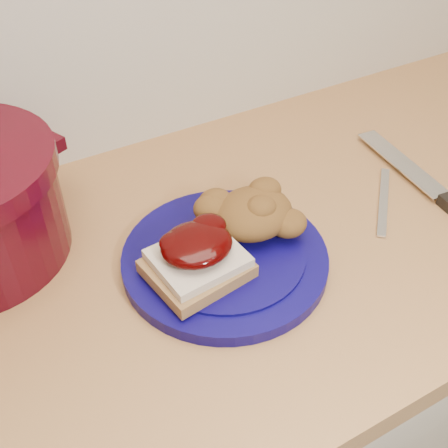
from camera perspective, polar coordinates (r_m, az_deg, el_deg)
base_cabinet at (r=1.14m, az=0.85°, el=-19.40°), size 4.00×0.60×0.86m
plate at (r=0.74m, az=0.09°, el=-3.55°), size 0.28×0.28×0.02m
sandwich at (r=0.68m, az=-2.76°, el=-3.38°), size 0.13×0.12×0.06m
stuffing_mound at (r=0.74m, az=2.96°, el=1.08°), size 0.11×0.10×0.05m
butter_knife at (r=0.87m, az=15.90°, el=2.31°), size 0.12×0.13×0.00m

